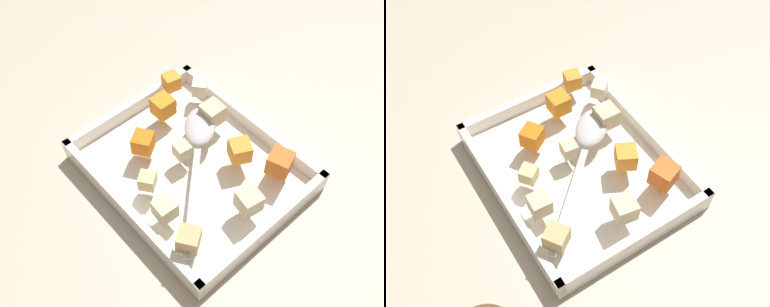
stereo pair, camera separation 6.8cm
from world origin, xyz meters
TOP-DOWN VIEW (x-y plane):
  - ground_plane at (0.00, 0.00)m, footprint 4.00×4.00m
  - baking_dish at (-0.02, -0.00)m, footprint 0.32×0.26m
  - carrot_chunk_corner_nw at (0.08, 0.08)m, footprint 0.04×0.04m
  - carrot_chunk_far_right at (-0.15, 0.07)m, footprint 0.03×0.03m
  - carrot_chunk_rim_edge at (0.03, 0.05)m, footprint 0.04×0.04m
  - carrot_chunk_near_left at (-0.08, -0.04)m, footprint 0.04×0.04m
  - carrot_chunk_mid_right at (-0.12, 0.03)m, footprint 0.03×0.03m
  - potato_chunk_center at (-0.03, -0.01)m, footprint 0.02×0.02m
  - potato_chunk_corner_ne at (-0.05, 0.07)m, footprint 0.03×0.03m
  - potato_chunk_front_center at (0.03, -0.09)m, footprint 0.03×0.03m
  - potato_chunk_heap_top at (0.10, -0.00)m, footprint 0.04×0.04m
  - potato_chunk_heap_side at (0.08, -0.10)m, footprint 0.04×0.04m
  - potato_chunk_corner_se at (-0.11, 0.10)m, footprint 0.03×0.03m
  - potato_chunk_back_center at (-0.03, -0.08)m, footprint 0.03×0.03m
  - serving_spoon at (-0.04, 0.03)m, footprint 0.20×0.21m

SIDE VIEW (x-z plane):
  - ground_plane at x=0.00m, z-range 0.00..0.00m
  - baking_dish at x=-0.02m, z-range -0.01..0.03m
  - serving_spoon at x=-0.04m, z-range 0.04..0.06m
  - potato_chunk_center at x=-0.03m, z-range 0.04..0.06m
  - potato_chunk_back_center at x=-0.03m, z-range 0.04..0.06m
  - potato_chunk_corner_se at x=-0.11m, z-range 0.04..0.06m
  - carrot_chunk_far_right at x=-0.15m, z-range 0.04..0.07m
  - potato_chunk_front_center at x=0.03m, z-range 0.04..0.07m
  - potato_chunk_heap_side at x=0.08m, z-range 0.04..0.07m
  - carrot_chunk_near_left at x=-0.08m, z-range 0.04..0.07m
  - carrot_chunk_rim_edge at x=0.03m, z-range 0.04..0.07m
  - potato_chunk_heap_top at x=0.10m, z-range 0.04..0.07m
  - carrot_chunk_mid_right at x=-0.12m, z-range 0.04..0.07m
  - potato_chunk_corner_ne at x=-0.05m, z-range 0.04..0.07m
  - carrot_chunk_corner_nw at x=0.08m, z-range 0.04..0.07m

